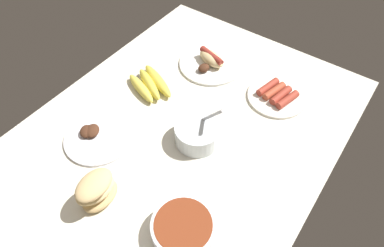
% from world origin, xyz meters
% --- Properties ---
extents(ground_plane, '(1.20, 0.90, 0.03)m').
position_xyz_m(ground_plane, '(0.00, 0.00, -0.01)').
color(ground_plane, silver).
extents(plate_hotdog_assembled, '(0.24, 0.24, 0.06)m').
position_xyz_m(plate_hotdog_assembled, '(0.32, 0.10, 0.02)').
color(plate_hotdog_assembled, white).
rests_on(plate_hotdog_assembled, ground_plane).
extents(bowl_coleslaw, '(0.14, 0.14, 0.16)m').
position_xyz_m(bowl_coleslaw, '(-0.00, -0.06, 0.04)').
color(bowl_coleslaw, silver).
rests_on(bowl_coleslaw, ground_plane).
extents(plate_grilled_meat, '(0.22, 0.22, 0.03)m').
position_xyz_m(plate_grilled_meat, '(-0.18, 0.20, 0.01)').
color(plate_grilled_meat, white).
rests_on(plate_grilled_meat, ground_plane).
extents(banana_bunch, '(0.16, 0.20, 0.04)m').
position_xyz_m(banana_bunch, '(0.10, 0.21, 0.02)').
color(banana_bunch, '#E5D14C').
rests_on(banana_bunch, ground_plane).
extents(bread_stack, '(0.12, 0.10, 0.11)m').
position_xyz_m(bread_stack, '(-0.33, 0.03, 0.05)').
color(bread_stack, tan).
rests_on(bread_stack, ground_plane).
extents(bowl_chili, '(0.16, 0.16, 0.05)m').
position_xyz_m(bowl_chili, '(-0.27, -0.21, 0.03)').
color(bowl_chili, white).
rests_on(bowl_chili, ground_plane).
extents(plate_sausages, '(0.20, 0.20, 0.04)m').
position_xyz_m(plate_sausages, '(0.31, -0.18, 0.01)').
color(plate_sausages, white).
rests_on(plate_sausages, ground_plane).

